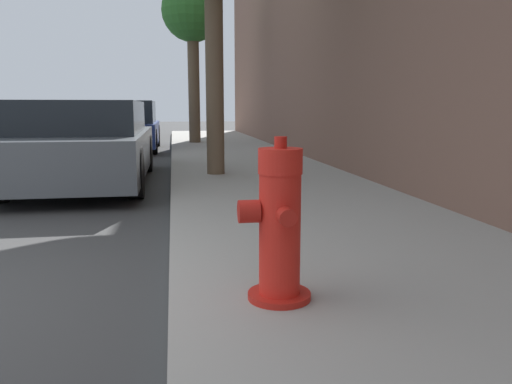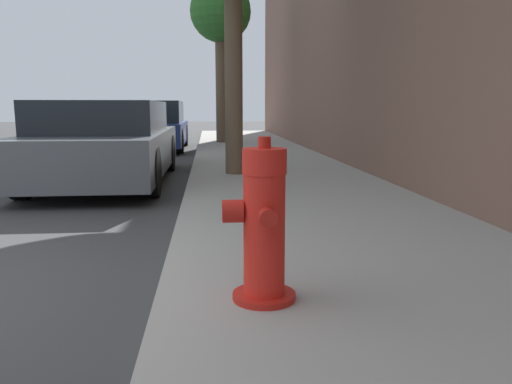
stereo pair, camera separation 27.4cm
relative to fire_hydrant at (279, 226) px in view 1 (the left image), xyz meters
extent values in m
cube|color=#99968E|center=(0.83, 0.30, -0.48)|extent=(2.87, 40.00, 0.14)
cylinder|color=red|center=(0.01, 0.00, -0.40)|extent=(0.35, 0.35, 0.04)
cylinder|color=red|center=(0.01, 0.00, -0.04)|extent=(0.23, 0.23, 0.67)
cylinder|color=red|center=(0.01, 0.00, 0.36)|extent=(0.24, 0.24, 0.14)
cylinder|color=red|center=(0.01, 0.00, 0.46)|extent=(0.07, 0.07, 0.06)
cylinder|color=red|center=(0.01, -0.16, 0.09)|extent=(0.09, 0.09, 0.09)
cylinder|color=red|center=(0.01, 0.16, 0.09)|extent=(0.09, 0.09, 0.09)
cylinder|color=red|center=(-0.16, 0.00, 0.09)|extent=(0.11, 0.12, 0.12)
cube|color=#4C5156|center=(-1.90, 5.49, -0.05)|extent=(1.85, 4.60, 0.63)
cube|color=black|center=(-1.90, 5.30, 0.50)|extent=(1.70, 2.53, 0.47)
cylinder|color=black|center=(-2.74, 6.91, -0.21)|extent=(0.20, 0.68, 0.68)
cylinder|color=black|center=(-1.06, 6.91, -0.21)|extent=(0.20, 0.68, 0.68)
cylinder|color=black|center=(-1.06, 4.06, -0.21)|extent=(0.20, 0.68, 0.68)
cube|color=navy|center=(-1.91, 11.84, -0.08)|extent=(1.85, 4.29, 0.59)
cube|color=black|center=(-1.91, 11.67, 0.52)|extent=(1.70, 2.36, 0.59)
cylinder|color=black|center=(-2.75, 13.17, -0.23)|extent=(0.20, 0.65, 0.65)
cylinder|color=black|center=(-1.06, 13.17, -0.23)|extent=(0.20, 0.65, 0.65)
cylinder|color=black|center=(-2.75, 10.51, -0.23)|extent=(0.20, 0.65, 0.65)
cylinder|color=black|center=(-1.06, 10.51, -0.23)|extent=(0.20, 0.65, 0.65)
cylinder|color=brown|center=(0.11, 5.38, 1.14)|extent=(0.28, 0.28, 3.11)
cylinder|color=brown|center=(0.10, 12.78, 1.22)|extent=(0.34, 0.34, 3.27)
sphere|color=#2D6B28|center=(0.10, 12.78, 3.44)|extent=(1.80, 1.80, 1.80)
camera|label=1|loc=(-0.56, -2.59, 0.64)|focal=35.00mm
camera|label=2|loc=(-0.28, -2.63, 0.64)|focal=35.00mm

